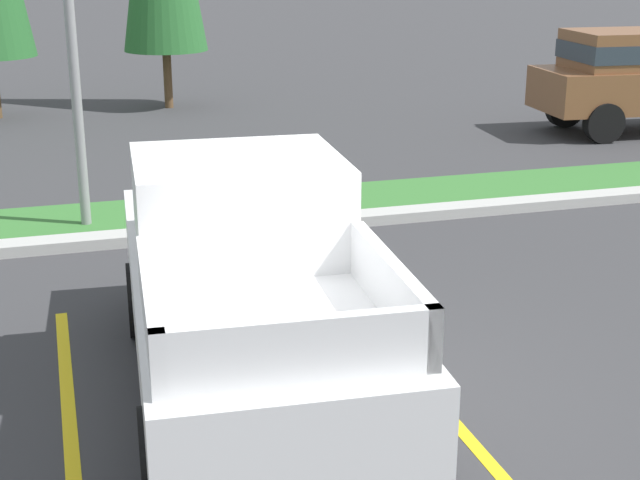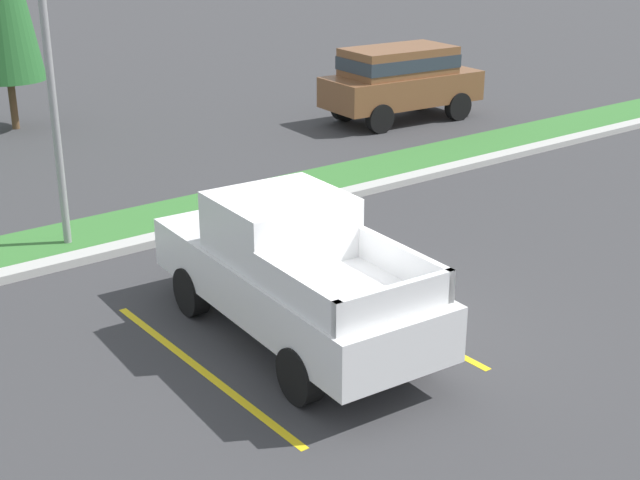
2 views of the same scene
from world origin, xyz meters
TOP-DOWN VIEW (x-y plane):
  - ground_plane at (0.00, 0.00)m, footprint 120.00×120.00m
  - parking_line_near at (-2.00, 0.34)m, footprint 0.12×4.80m
  - parking_line_far at (1.10, 0.34)m, footprint 0.12×4.80m
  - curb_strip at (0.00, 5.00)m, footprint 56.00×0.40m
  - grass_median at (0.00, 6.10)m, footprint 56.00×1.80m
  - pickup_truck_main at (-0.45, 0.39)m, footprint 2.23×5.34m

SIDE VIEW (x-z plane):
  - ground_plane at x=0.00m, z-range 0.00..0.00m
  - parking_line_near at x=-2.00m, z-range 0.00..0.01m
  - parking_line_far at x=1.10m, z-range 0.00..0.01m
  - grass_median at x=0.00m, z-range 0.00..0.06m
  - curb_strip at x=0.00m, z-range 0.00..0.15m
  - pickup_truck_main at x=-0.45m, z-range -0.01..2.09m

